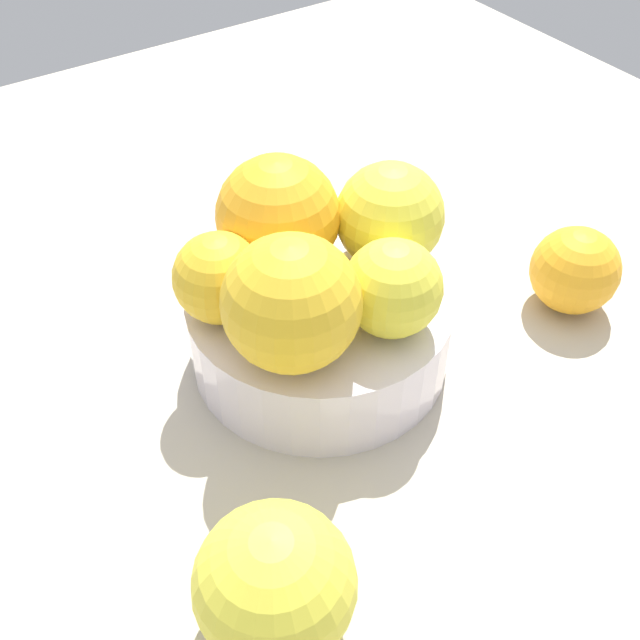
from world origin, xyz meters
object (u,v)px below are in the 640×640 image
at_px(orange_in_bowl_4, 219,278).
at_px(orange_loose_1, 275,584).
at_px(fruit_bowl, 320,327).
at_px(orange_loose_0, 575,270).
at_px(orange_in_bowl_3, 390,216).
at_px(orange_in_bowl_0, 393,288).
at_px(orange_in_bowl_1, 278,216).
at_px(orange_in_bowl_2, 291,303).

relative_size(orange_in_bowl_4, orange_loose_1, 0.71).
relative_size(fruit_bowl, orange_loose_0, 2.74).
height_order(fruit_bowl, orange_loose_1, orange_loose_1).
bearing_deg(orange_loose_1, orange_in_bowl_3, 39.83).
distance_m(fruit_bowl, orange_in_bowl_0, 0.08).
xyz_separation_m(orange_in_bowl_1, orange_in_bowl_4, (-0.06, -0.02, -0.01)).
bearing_deg(orange_in_bowl_4, orange_in_bowl_0, -39.97).
xyz_separation_m(fruit_bowl, orange_in_bowl_4, (-0.06, 0.02, 0.06)).
bearing_deg(orange_in_bowl_2, orange_in_bowl_1, 63.79).
height_order(orange_loose_0, orange_loose_1, orange_loose_1).
xyz_separation_m(orange_in_bowl_0, orange_in_bowl_4, (-0.08, 0.07, -0.00)).
xyz_separation_m(fruit_bowl, orange_in_bowl_0, (0.02, -0.05, 0.06)).
distance_m(orange_in_bowl_0, orange_in_bowl_4, 0.11).
height_order(fruit_bowl, orange_in_bowl_1, orange_in_bowl_1).
xyz_separation_m(orange_in_bowl_0, orange_in_bowl_2, (-0.07, 0.01, 0.01)).
distance_m(orange_in_bowl_0, orange_loose_0, 0.18).
bearing_deg(orange_loose_0, orange_in_bowl_0, 176.22).
height_order(orange_in_bowl_0, orange_loose_0, orange_in_bowl_0).
relative_size(orange_in_bowl_3, orange_loose_1, 0.89).
relative_size(fruit_bowl, orange_in_bowl_2, 2.17).
bearing_deg(orange_in_bowl_2, fruit_bowl, 39.06).
distance_m(orange_in_bowl_1, orange_loose_0, 0.23).
distance_m(orange_in_bowl_4, orange_loose_1, 0.19).
bearing_deg(orange_in_bowl_0, orange_in_bowl_1, 106.62).
xyz_separation_m(fruit_bowl, orange_loose_0, (0.19, -0.06, 0.01)).
bearing_deg(orange_in_bowl_4, orange_in_bowl_1, 20.07).
height_order(orange_in_bowl_0, orange_loose_1, orange_in_bowl_0).
distance_m(fruit_bowl, orange_in_bowl_1, 0.08).
bearing_deg(orange_in_bowl_0, fruit_bowl, 113.63).
bearing_deg(orange_loose_0, orange_in_bowl_4, 162.15).
distance_m(fruit_bowl, orange_loose_0, 0.20).
height_order(fruit_bowl, orange_in_bowl_4, orange_in_bowl_4).
relative_size(orange_in_bowl_2, orange_loose_0, 1.26).
relative_size(orange_loose_0, orange_loose_1, 0.80).
bearing_deg(orange_loose_1, orange_in_bowl_4, 69.01).
bearing_deg(fruit_bowl, orange_in_bowl_3, 5.43).
height_order(orange_in_bowl_2, orange_in_bowl_4, orange_in_bowl_2).
distance_m(fruit_bowl, orange_loose_1, 0.20).
bearing_deg(orange_in_bowl_2, orange_in_bowl_4, 107.92).
bearing_deg(orange_in_bowl_3, orange_in_bowl_4, 172.80).
xyz_separation_m(orange_in_bowl_3, orange_loose_0, (0.13, -0.07, -0.06)).
bearing_deg(orange_loose_1, orange_in_bowl_0, 34.53).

